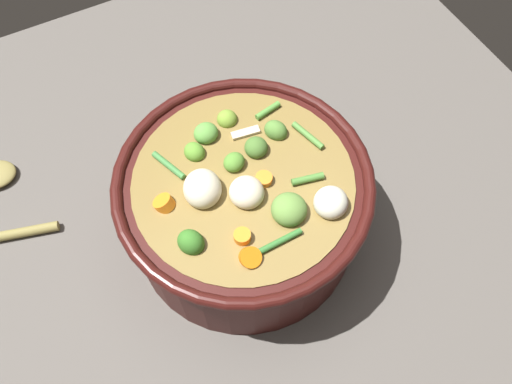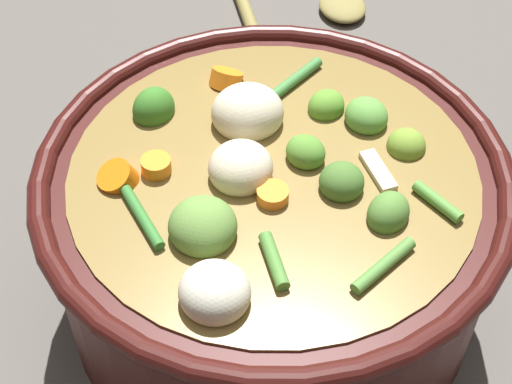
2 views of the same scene
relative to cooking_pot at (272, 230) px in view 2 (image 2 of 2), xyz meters
The scene contains 3 objects.
ground_plane 0.08m from the cooking_pot, behind, with size 1.10×1.10×0.00m, color #514C47.
cooking_pot is the anchor object (origin of this frame).
wooden_spoon 0.38m from the cooking_pot, 124.01° to the right, with size 0.17×0.18×0.02m.
Camera 2 is at (0.18, 0.32, 0.51)m, focal length 54.80 mm.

